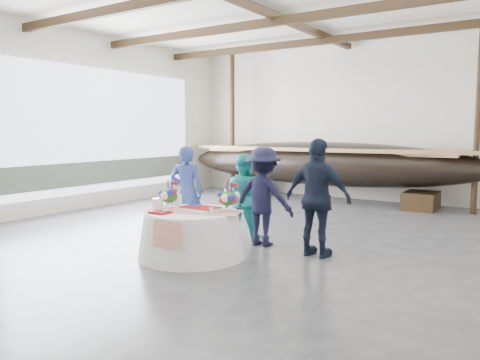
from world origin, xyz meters
The scene contains 12 objects.
floor centered at (0.00, 0.00, 0.00)m, with size 10.00×12.00×0.01m, color #3D3D42.
wall_back centered at (0.00, 6.00, 2.25)m, with size 10.00×0.02×4.50m, color silver.
wall_left centered at (-5.00, 0.00, 2.25)m, with size 0.02×12.00×4.50m, color silver.
pavilion_structure centered at (0.00, 0.86, 4.00)m, with size 9.80×11.76×4.50m.
open_bay centered at (-4.95, 1.00, 1.83)m, with size 0.03×7.00×3.20m.
longboat_display centered at (-0.40, 5.10, 1.07)m, with size 8.96×1.79×1.68m.
banquet_table centered at (0.25, -1.57, 0.37)m, with size 1.71×1.71×0.73m.
tabletop_items centered at (0.20, -1.44, 0.88)m, with size 1.67×1.05×0.40m.
guest_woman_blue centered at (-0.69, -0.57, 0.86)m, with size 0.63×0.41×1.72m, color navy.
guest_woman_teal centered at (0.25, -0.08, 0.79)m, with size 0.77×0.60×1.58m, color #21ABAC.
guest_man_left centered at (0.82, -0.30, 0.86)m, with size 1.11×0.64×1.72m, color black.
guest_man_right centered at (1.92, -0.47, 0.94)m, with size 1.11×0.46×1.89m, color black.
Camera 1 is at (4.89, -7.25, 2.01)m, focal length 35.00 mm.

